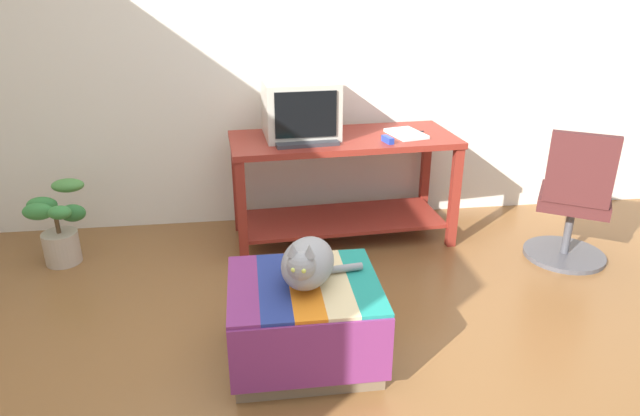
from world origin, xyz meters
TOP-DOWN VIEW (x-y plane):
  - ground_plane at (0.00, 0.00)m, footprint 14.00×14.00m
  - back_wall at (0.00, 2.05)m, footprint 8.00×0.10m
  - desk at (0.32, 1.60)m, footprint 1.54×0.71m
  - tv_monitor at (0.04, 1.66)m, footprint 0.50×0.46m
  - keyboard at (0.06, 1.44)m, footprint 0.41×0.19m
  - book at (0.75, 1.58)m, footprint 0.26×0.32m
  - ottoman_with_blanket at (-0.09, 0.27)m, footprint 0.71×0.63m
  - cat at (-0.07, 0.26)m, footprint 0.44×0.42m
  - potted_plant at (-1.55, 1.48)m, footprint 0.39×0.36m
  - office_chair at (1.72, 1.06)m, footprint 0.58×0.58m
  - stapler at (0.58, 1.42)m, footprint 0.06×0.12m
  - pen at (0.82, 1.65)m, footprint 0.14×0.02m

SIDE VIEW (x-z plane):
  - ground_plane at x=0.00m, z-range 0.00..0.00m
  - ottoman_with_blanket at x=-0.09m, z-range 0.00..0.42m
  - potted_plant at x=-1.55m, z-range -0.02..0.50m
  - office_chair at x=1.72m, z-range -0.06..0.83m
  - desk at x=0.32m, z-range 0.14..0.88m
  - cat at x=-0.07m, z-range 0.39..0.66m
  - pen at x=0.82m, z-range 0.74..0.75m
  - book at x=0.75m, z-range 0.74..0.76m
  - keyboard at x=0.06m, z-range 0.74..0.77m
  - stapler at x=0.58m, z-range 0.74..0.78m
  - tv_monitor at x=0.04m, z-range 0.74..1.11m
  - back_wall at x=0.00m, z-range 0.00..2.60m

